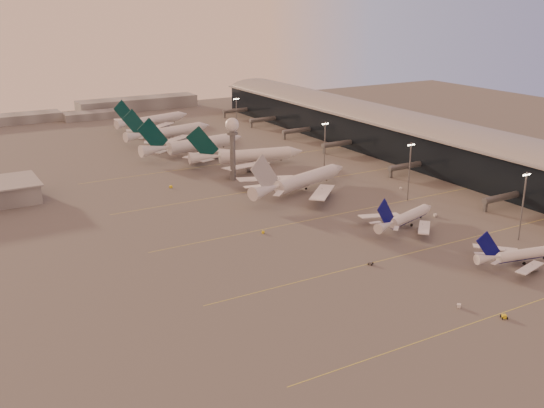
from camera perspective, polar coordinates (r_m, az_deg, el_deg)
ground at (r=203.33m, az=10.73°, el=-6.19°), size 700.00×700.00×0.00m
taxiway_markings at (r=261.34m, az=7.80°, el=-0.45°), size 180.00×185.25×0.02m
terminal at (r=347.34m, az=12.64°, el=5.75°), size 57.00×362.00×23.04m
radar_tower at (r=295.24m, az=-3.58°, el=6.07°), size 6.40×6.40×31.10m
mast_a at (r=238.71m, az=21.58°, el=0.06°), size 3.60×0.56×25.00m
mast_b at (r=272.29m, az=12.22°, el=3.08°), size 3.60×0.56×25.00m
mast_c at (r=310.92m, az=4.75°, el=5.30°), size 3.60×0.56×25.00m
mast_d at (r=385.72m, az=-3.20°, el=7.86°), size 3.60×0.56×25.00m
distant_horizon at (r=486.86m, az=-14.84°, el=8.28°), size 165.00×37.50×9.00m
narrowbody_near at (r=220.75m, az=21.26°, el=-4.42°), size 32.94×26.02×13.01m
narrowbody_mid at (r=243.25m, az=11.89°, el=-1.37°), size 36.97×29.06×14.86m
widebody_white at (r=280.63m, az=2.63°, el=1.83°), size 60.45×47.70×21.98m
greentail_a at (r=324.70m, az=-2.19°, el=4.12°), size 60.39×48.30×22.19m
greentail_b at (r=349.75m, az=-6.99°, el=5.07°), size 64.50×51.75×23.51m
greentail_c at (r=387.38m, az=-9.17°, el=6.21°), size 59.39×47.47×21.84m
greentail_d at (r=427.61m, az=-10.56°, el=7.24°), size 56.37×44.84×21.12m
gsv_truck_a at (r=186.80m, az=16.43°, el=-8.53°), size 5.69×5.44×2.34m
gsv_tug_near at (r=184.77m, az=20.08°, el=-9.46°), size 3.70×4.25×1.04m
gsv_tug_mid at (r=208.67m, az=8.83°, el=-5.28°), size 3.39×3.82×0.94m
gsv_truck_b at (r=257.90m, az=14.53°, el=-0.85°), size 6.21×3.33×2.38m
gsv_truck_c at (r=232.73m, az=-0.77°, el=-2.40°), size 4.67×4.38×1.91m
gsv_catering_b at (r=290.86m, az=11.52°, el=1.65°), size 4.46×2.27×3.58m
gsv_tug_far at (r=285.36m, az=-1.97°, el=1.43°), size 2.92×4.06×1.05m
gsv_truck_d at (r=291.01m, az=-9.12°, el=1.67°), size 3.42×5.99×2.28m
gsv_tug_hangar at (r=347.35m, az=1.38°, el=4.49°), size 3.57×2.25×0.99m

